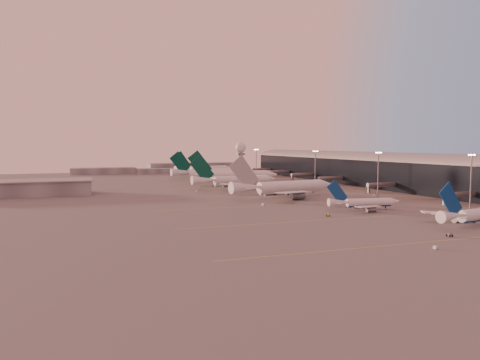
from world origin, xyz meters
name	(u,v)px	position (x,y,z in m)	size (l,w,h in m)	color
ground	(345,224)	(0.00, 0.00, 0.00)	(700.00, 700.00, 0.00)	#555252
taxiway_markings	(334,202)	(30.00, 56.00, 0.01)	(180.00, 185.25, 0.02)	#D0C949
terminal	(393,171)	(107.88, 110.09, 10.52)	(57.00, 362.00, 23.04)	black
hangar	(14,188)	(-120.00, 140.00, 4.32)	(82.00, 27.00, 8.50)	slate
radar_tower	(241,157)	(5.00, 120.00, 20.95)	(6.40, 6.40, 31.10)	slate
mast_a	(471,181)	(58.00, 0.00, 13.74)	(3.60, 0.56, 25.00)	slate
mast_b	(378,173)	(55.00, 55.00, 13.74)	(3.60, 0.56, 25.00)	slate
mast_c	(315,168)	(50.00, 110.00, 13.74)	(3.60, 0.56, 25.00)	slate
mast_d	(256,163)	(48.00, 200.00, 13.74)	(3.60, 0.56, 25.00)	slate
distant_horizon	(167,168)	(2.62, 325.14, 3.89)	(165.00, 37.50, 9.00)	slate
narrowbody_near	(479,217)	(41.14, -19.99, 3.26)	(41.09, 32.58, 16.10)	silver
narrowbody_mid	(364,204)	(27.14, 27.05, 2.69)	(33.90, 26.89, 13.28)	silver
widebody_white	(284,190)	(16.30, 83.33, 3.99)	(65.09, 51.78, 23.00)	silver
greentail_a	(235,182)	(8.82, 139.92, 3.80)	(59.29, 47.78, 21.52)	silver
greentail_b	(234,177)	(22.54, 180.65, 4.24)	(64.92, 51.82, 23.99)	silver
greentail_c	(208,174)	(14.70, 220.28, 4.05)	(63.13, 50.79, 22.93)	silver
greentail_d	(205,171)	(25.09, 266.57, 3.98)	(60.23, 47.92, 22.55)	silver
gsv_truck_a	(436,246)	(0.40, -43.23, 0.97)	(5.01, 3.19, 1.91)	white
gsv_tug_near	(450,235)	(16.82, -31.39, 0.50)	(2.08, 3.40, 0.96)	#505355
gsv_catering_a	(477,215)	(49.83, -10.91, 2.15)	(5.66, 3.61, 4.30)	white
gsv_tug_mid	(328,215)	(3.16, 16.79, 0.47)	(3.70, 3.29, 0.91)	gold
gsv_truck_b	(367,200)	(44.28, 48.74, 1.21)	(6.09, 2.77, 2.38)	white
gsv_truck_c	(264,203)	(-7.77, 55.46, 1.09)	(5.57, 4.17, 2.14)	white
gsv_catering_b	(374,193)	(64.50, 70.56, 1.81)	(4.73, 2.84, 3.62)	white
gsv_tug_far	(281,192)	(24.25, 103.98, 0.53)	(2.54, 3.80, 1.02)	white
gsv_truck_d	(196,190)	(-20.98, 125.50, 1.13)	(3.33, 5.80, 2.21)	white
gsv_tug_hangar	(280,185)	(44.61, 148.10, 0.49)	(3.41, 2.18, 0.94)	gold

